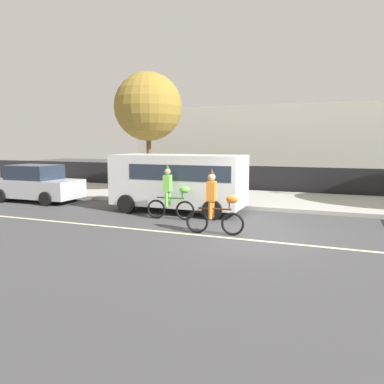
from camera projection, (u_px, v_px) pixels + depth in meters
ground_plane at (247, 235)px, 10.74m from camera, size 80.00×80.00×0.00m
road_centre_line at (242, 239)px, 10.28m from camera, size 36.00×0.14×0.01m
sidewalk_curb at (280, 200)px, 16.73m from camera, size 60.00×5.00×0.15m
fence_line at (289, 180)px, 19.32m from camera, size 40.00×0.08×1.40m
building_backdrop at (342, 144)px, 26.12m from camera, size 28.00×8.00×5.06m
parade_cyclist_lime at (171, 195)px, 12.85m from camera, size 1.72×0.50×1.92m
parade_cyclist_orange at (215, 206)px, 10.75m from camera, size 1.72×0.50×1.92m
parked_van_white at (180, 179)px, 14.23m from camera, size 5.00×2.22×2.18m
parked_car_silver at (36, 184)px, 16.86m from camera, size 4.10×1.92×1.64m
street_tree_far_corner at (148, 107)px, 18.54m from camera, size 3.38×3.38×5.94m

